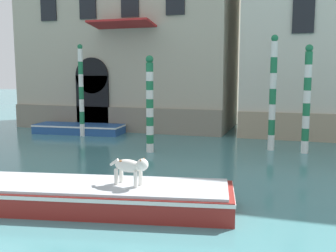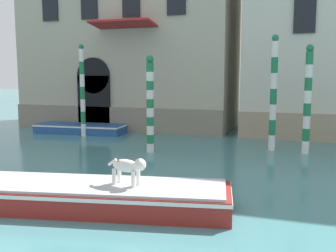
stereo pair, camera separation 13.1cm
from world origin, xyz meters
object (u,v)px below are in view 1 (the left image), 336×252
Objects in this scene: boat_foreground at (58,194)px; boat_moored_near_palazzo at (79,128)px; mooring_pole_0 at (81,90)px; mooring_pole_2 at (307,99)px; mooring_pole_3 at (273,93)px; dog_on_deck at (131,167)px; mooring_pole_4 at (150,104)px.

boat_moored_near_palazzo is at bearing 107.29° from boat_foreground.
mooring_pole_2 is at bearing -5.69° from mooring_pole_0.
boat_foreground is 1.85× the size of mooring_pole_0.
boat_foreground is at bearing -116.72° from mooring_pole_3.
boat_moored_near_palazzo is at bearing 130.61° from mooring_pole_0.
dog_on_deck is (1.70, 0.28, 0.70)m from boat_foreground.
mooring_pole_0 is at bearing -53.89° from boat_moored_near_palazzo.
mooring_pole_2 reaches higher than boat_foreground.
boat_foreground reaches higher than boat_moored_near_palazzo.
boat_foreground is 8.31× the size of dog_on_deck.
mooring_pole_3 is (8.96, -0.77, 0.06)m from mooring_pole_0.
dog_on_deck is at bearing -58.43° from boat_moored_near_palazzo.
dog_on_deck is 11.06m from mooring_pole_0.
boat_moored_near_palazzo is (-5.32, 9.92, -0.06)m from boat_foreground.
mooring_pole_4 is at bearing -157.06° from mooring_pole_3.
mooring_pole_0 is 0.98× the size of mooring_pole_3.
mooring_pole_3 reaches higher than boat_moored_near_palazzo.
mooring_pole_2 is at bearing -13.57° from boat_moored_near_palazzo.
mooring_pole_3 reaches higher than mooring_pole_4.
boat_moored_near_palazzo is 1.25× the size of mooring_pole_4.
mooring_pole_3 reaches higher than dog_on_deck.
dog_on_deck is 11.95m from boat_moored_near_palazzo.
mooring_pole_3 is at bearing 82.06° from dog_on_deck.
boat_moored_near_palazzo is at bearing 171.22° from mooring_pole_3.
mooring_pole_3 is 1.22× the size of mooring_pole_4.
boat_moored_near_palazzo is at bearing 135.48° from dog_on_deck.
mooring_pole_3 is at bearing -13.28° from boat_moored_near_palazzo.
mooring_pole_3 reaches higher than mooring_pole_2.
dog_on_deck is 6.62m from mooring_pole_4.
boat_moored_near_palazzo is at bearing 146.72° from mooring_pole_4.
mooring_pole_4 is (4.51, -2.65, -0.34)m from mooring_pole_0.
mooring_pole_2 is at bearing 45.12° from boat_foreground.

